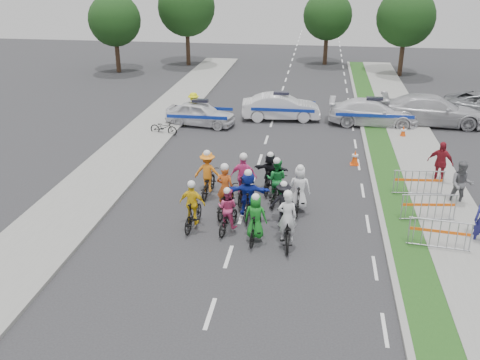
# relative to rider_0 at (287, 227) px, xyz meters

# --- Properties ---
(ground) EXTENTS (90.00, 90.00, 0.00)m
(ground) POSITION_rel_rider_0_xyz_m (-1.78, -1.07, -0.67)
(ground) COLOR #28282B
(ground) RESTS_ON ground
(curb_right) EXTENTS (0.20, 60.00, 0.12)m
(curb_right) POSITION_rel_rider_0_xyz_m (3.32, 3.93, -0.61)
(curb_right) COLOR gray
(curb_right) RESTS_ON ground
(grass_strip) EXTENTS (1.20, 60.00, 0.11)m
(grass_strip) POSITION_rel_rider_0_xyz_m (4.02, 3.93, -0.61)
(grass_strip) COLOR #1B4215
(grass_strip) RESTS_ON ground
(sidewalk_right) EXTENTS (2.40, 60.00, 0.13)m
(sidewalk_right) POSITION_rel_rider_0_xyz_m (5.82, 3.93, -0.60)
(sidewalk_right) COLOR gray
(sidewalk_right) RESTS_ON ground
(sidewalk_left) EXTENTS (3.00, 60.00, 0.13)m
(sidewalk_left) POSITION_rel_rider_0_xyz_m (-8.28, 3.93, -0.60)
(sidewalk_left) COLOR gray
(sidewalk_left) RESTS_ON ground
(rider_0) EXTENTS (0.86, 2.04, 2.02)m
(rider_0) POSITION_rel_rider_0_xyz_m (0.00, 0.00, 0.00)
(rider_0) COLOR black
(rider_0) RESTS_ON ground
(rider_1) EXTENTS (0.80, 1.74, 1.79)m
(rider_1) POSITION_rel_rider_0_xyz_m (-1.05, 0.10, 0.03)
(rider_1) COLOR black
(rider_1) RESTS_ON ground
(rider_2) EXTENTS (0.90, 1.74, 1.69)m
(rider_2) POSITION_rel_rider_0_xyz_m (-2.10, 0.69, -0.03)
(rider_2) COLOR black
(rider_2) RESTS_ON ground
(rider_3) EXTENTS (0.97, 1.81, 1.86)m
(rider_3) POSITION_rel_rider_0_xyz_m (-3.34, 0.70, 0.05)
(rider_3) COLOR black
(rider_3) RESTS_ON ground
(rider_4) EXTENTS (1.04, 1.78, 1.74)m
(rider_4) POSITION_rel_rider_0_xyz_m (-0.23, 1.40, 0.01)
(rider_4) COLOR black
(rider_4) RESTS_ON ground
(rider_5) EXTENTS (1.57, 1.88, 1.96)m
(rider_5) POSITION_rel_rider_0_xyz_m (-1.52, 1.76, 0.15)
(rider_5) COLOR black
(rider_5) RESTS_ON ground
(rider_6) EXTENTS (0.91, 2.07, 2.04)m
(rider_6) POSITION_rel_rider_0_xyz_m (-2.42, 2.02, 0.01)
(rider_6) COLOR black
(rider_6) RESTS_ON ground
(rider_7) EXTENTS (0.83, 1.86, 1.93)m
(rider_7) POSITION_rel_rider_0_xyz_m (0.29, 2.58, 0.08)
(rider_7) COLOR black
(rider_7) RESTS_ON ground
(rider_8) EXTENTS (0.90, 1.94, 1.91)m
(rider_8) POSITION_rel_rider_0_xyz_m (-0.63, 3.26, 0.04)
(rider_8) COLOR black
(rider_8) RESTS_ON ground
(rider_9) EXTENTS (1.06, 1.99, 2.05)m
(rider_9) POSITION_rel_rider_0_xyz_m (-1.89, 3.19, 0.12)
(rider_9) COLOR black
(rider_9) RESTS_ON ground
(rider_10) EXTENTS (1.10, 1.93, 1.95)m
(rider_10) POSITION_rel_rider_0_xyz_m (-3.40, 3.59, 0.09)
(rider_10) COLOR black
(rider_10) RESTS_ON ground
(rider_11) EXTENTS (1.47, 1.74, 1.78)m
(rider_11) POSITION_rel_rider_0_xyz_m (-0.96, 4.21, 0.09)
(rider_11) COLOR black
(rider_11) RESTS_ON ground
(police_car_0) EXTENTS (4.17, 2.24, 1.35)m
(police_car_0) POSITION_rel_rider_0_xyz_m (-5.77, 13.03, 0.01)
(police_car_0) COLOR silver
(police_car_0) RESTS_ON ground
(police_car_1) EXTENTS (4.69, 2.09, 1.50)m
(police_car_1) POSITION_rel_rider_0_xyz_m (-1.34, 14.87, 0.08)
(police_car_1) COLOR silver
(police_car_1) RESTS_ON ground
(police_car_2) EXTENTS (5.09, 2.26, 1.45)m
(police_car_2) POSITION_rel_rider_0_xyz_m (3.94, 14.54, 0.06)
(police_car_2) COLOR silver
(police_car_2) RESTS_ON ground
(civilian_sedan) EXTENTS (5.84, 2.54, 1.67)m
(civilian_sedan) POSITION_rel_rider_0_xyz_m (7.27, 15.10, 0.17)
(civilian_sedan) COLOR #B8B8BD
(civilian_sedan) RESTS_ON ground
(spectator_1) EXTENTS (0.98, 0.82, 1.82)m
(spectator_1) POSITION_rel_rider_0_xyz_m (6.37, 3.98, 0.24)
(spectator_1) COLOR #5D5D62
(spectator_1) RESTS_ON ground
(spectator_2) EXTENTS (1.17, 0.90, 1.85)m
(spectator_2) POSITION_rel_rider_0_xyz_m (6.01, 6.21, 0.26)
(spectator_2) COLOR maroon
(spectator_2) RESTS_ON ground
(marshal_hiviz) EXTENTS (1.17, 0.71, 1.77)m
(marshal_hiviz) POSITION_rel_rider_0_xyz_m (-6.25, 13.47, 0.22)
(marshal_hiviz) COLOR yellow
(marshal_hiviz) RESTS_ON ground
(barrier_0) EXTENTS (2.05, 0.74, 1.12)m
(barrier_0) POSITION_rel_rider_0_xyz_m (4.92, 0.31, -0.11)
(barrier_0) COLOR #A5A8AD
(barrier_0) RESTS_ON ground
(barrier_1) EXTENTS (2.05, 0.76, 1.12)m
(barrier_1) POSITION_rel_rider_0_xyz_m (4.92, 2.34, -0.11)
(barrier_1) COLOR #A5A8AD
(barrier_1) RESTS_ON ground
(barrier_2) EXTENTS (2.03, 0.67, 1.12)m
(barrier_2) POSITION_rel_rider_0_xyz_m (4.92, 4.65, -0.11)
(barrier_2) COLOR #A5A8AD
(barrier_2) RESTS_ON ground
(cone_0) EXTENTS (0.40, 0.40, 0.70)m
(cone_0) POSITION_rel_rider_0_xyz_m (2.63, 7.93, -0.32)
(cone_0) COLOR #F24C0C
(cone_0) RESTS_ON ground
(cone_1) EXTENTS (0.40, 0.40, 0.70)m
(cone_1) POSITION_rel_rider_0_xyz_m (5.35, 12.28, -0.32)
(cone_1) COLOR #F24C0C
(cone_1) RESTS_ON ground
(parked_bike) EXTENTS (1.63, 0.81, 0.82)m
(parked_bike) POSITION_rel_rider_0_xyz_m (-7.36, 10.99, -0.26)
(parked_bike) COLOR black
(parked_bike) RESTS_ON ground
(tree_0) EXTENTS (4.20, 4.20, 6.30)m
(tree_0) POSITION_rel_rider_0_xyz_m (-15.78, 26.93, 3.52)
(tree_0) COLOR #382619
(tree_0) RESTS_ON ground
(tree_1) EXTENTS (4.55, 4.55, 6.82)m
(tree_1) POSITION_rel_rider_0_xyz_m (7.22, 28.93, 3.87)
(tree_1) COLOR #382619
(tree_1) RESTS_ON ground
(tree_3) EXTENTS (4.90, 4.90, 7.35)m
(tree_3) POSITION_rel_rider_0_xyz_m (-10.78, 30.93, 4.22)
(tree_3) COLOR #382619
(tree_3) RESTS_ON ground
(tree_4) EXTENTS (4.20, 4.20, 6.30)m
(tree_4) POSITION_rel_rider_0_xyz_m (1.22, 32.93, 3.52)
(tree_4) COLOR #382619
(tree_4) RESTS_ON ground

